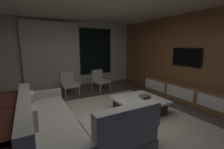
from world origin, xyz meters
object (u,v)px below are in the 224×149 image
(coffee_table, at_px, (139,105))
(media_console, at_px, (185,93))
(accent_chair_near_window, at_px, (100,79))
(console_table_behind_couch, at_px, (3,129))
(sectional_couch, at_px, (65,125))
(book_stack_on_coffee_table, at_px, (145,97))
(mounted_tv, at_px, (186,57))
(accent_chair_by_curtain, at_px, (69,82))

(coffee_table, relative_size, media_console, 0.37)
(coffee_table, distance_m, accent_chair_near_window, 2.38)
(console_table_behind_couch, bearing_deg, sectional_couch, -8.02)
(book_stack_on_coffee_table, distance_m, accent_chair_near_window, 2.42)
(accent_chair_near_window, xyz_separation_m, mounted_tv, (1.99, -2.23, 0.92))
(media_console, xyz_separation_m, console_table_behind_couch, (-4.65, -0.12, 0.16))
(book_stack_on_coffee_table, bearing_deg, media_console, -0.41)
(accent_chair_by_curtain, bearing_deg, mounted_tv, -35.10)
(coffee_table, bearing_deg, console_table_behind_couch, -176.41)
(media_console, bearing_deg, console_table_behind_couch, -178.47)
(book_stack_on_coffee_table, relative_size, accent_chair_near_window, 0.30)
(sectional_couch, bearing_deg, mounted_tv, 6.57)
(sectional_couch, distance_m, mounted_tv, 4.08)
(accent_chair_near_window, relative_size, mounted_tv, 0.78)
(accent_chair_by_curtain, height_order, mounted_tv, mounted_tv)
(media_console, distance_m, mounted_tv, 1.13)
(book_stack_on_coffee_table, distance_m, media_console, 1.64)
(book_stack_on_coffee_table, bearing_deg, sectional_couch, -172.81)
(book_stack_on_coffee_table, xyz_separation_m, console_table_behind_couch, (-3.01, -0.14, 0.01))
(coffee_table, relative_size, mounted_tv, 1.17)
(mounted_tv, height_order, console_table_behind_couch, mounted_tv)
(sectional_couch, distance_m, accent_chair_near_window, 3.30)
(accent_chair_by_curtain, bearing_deg, book_stack_on_coffee_table, -60.68)
(sectional_couch, xyz_separation_m, accent_chair_near_window, (1.93, 2.68, 0.14))
(accent_chair_near_window, bearing_deg, coffee_table, -89.39)
(accent_chair_by_curtain, bearing_deg, accent_chair_near_window, -0.30)
(book_stack_on_coffee_table, bearing_deg, accent_chair_by_curtain, 119.32)
(sectional_couch, height_order, accent_chair_near_window, sectional_couch)
(coffee_table, relative_size, console_table_behind_couch, 0.55)
(coffee_table, relative_size, accent_chair_near_window, 1.49)
(sectional_couch, height_order, media_console, sectional_couch)
(sectional_couch, height_order, mounted_tv, mounted_tv)
(media_console, relative_size, console_table_behind_couch, 1.48)
(accent_chair_by_curtain, xyz_separation_m, console_table_behind_couch, (-1.65, -2.55, -0.02))
(coffee_table, height_order, accent_chair_by_curtain, accent_chair_by_curtain)
(coffee_table, height_order, console_table_behind_couch, console_table_behind_couch)
(book_stack_on_coffee_table, height_order, accent_chair_by_curtain, accent_chair_by_curtain)
(coffee_table, bearing_deg, accent_chair_by_curtain, 117.08)
(sectional_couch, relative_size, book_stack_on_coffee_table, 10.57)
(coffee_table, bearing_deg, media_console, -1.78)
(coffee_table, xyz_separation_m, accent_chair_near_window, (-0.03, 2.37, 0.25))
(sectional_couch, bearing_deg, coffee_table, 8.97)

